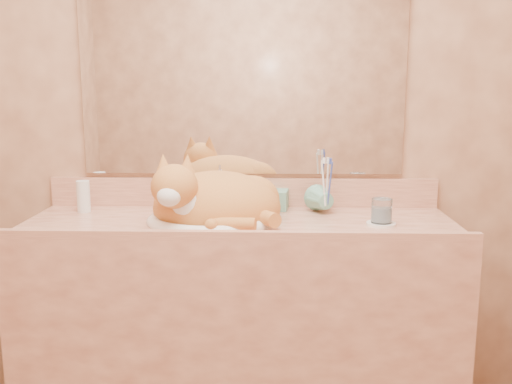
{
  "coord_description": "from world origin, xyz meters",
  "views": [
    {
      "loc": [
        0.12,
        -1.34,
        1.35
      ],
      "look_at": [
        0.06,
        0.7,
        0.96
      ],
      "focal_mm": 40.0,
      "sensor_mm": 36.0,
      "label": 1
    }
  ],
  "objects_px": {
    "cat": "(212,199)",
    "toothbrush_cup": "(327,203)",
    "water_glass": "(382,211)",
    "sink_basin": "(211,203)",
    "vanity_counter": "(240,328)",
    "soap_dispenser": "(276,190)"
  },
  "relations": [
    {
      "from": "vanity_counter",
      "to": "sink_basin",
      "type": "relative_size",
      "value": 3.43
    },
    {
      "from": "water_glass",
      "to": "toothbrush_cup",
      "type": "bearing_deg",
      "value": 139.87
    },
    {
      "from": "vanity_counter",
      "to": "sink_basin",
      "type": "distance_m",
      "value": 0.51
    },
    {
      "from": "sink_basin",
      "to": "vanity_counter",
      "type": "bearing_deg",
      "value": 3.71
    },
    {
      "from": "sink_basin",
      "to": "water_glass",
      "type": "height_order",
      "value": "sink_basin"
    },
    {
      "from": "soap_dispenser",
      "to": "water_glass",
      "type": "xyz_separation_m",
      "value": [
        0.38,
        -0.2,
        -0.04
      ]
    },
    {
      "from": "cat",
      "to": "toothbrush_cup",
      "type": "bearing_deg",
      "value": 14.19
    },
    {
      "from": "sink_basin",
      "to": "toothbrush_cup",
      "type": "xyz_separation_m",
      "value": [
        0.43,
        0.13,
        -0.02
      ]
    },
    {
      "from": "toothbrush_cup",
      "to": "water_glass",
      "type": "xyz_separation_m",
      "value": [
        0.18,
        -0.15,
        0.0
      ]
    },
    {
      "from": "vanity_counter",
      "to": "sink_basin",
      "type": "height_order",
      "value": "sink_basin"
    },
    {
      "from": "sink_basin",
      "to": "soap_dispenser",
      "type": "bearing_deg",
      "value": 29.34
    },
    {
      "from": "cat",
      "to": "water_glass",
      "type": "height_order",
      "value": "cat"
    },
    {
      "from": "sink_basin",
      "to": "cat",
      "type": "distance_m",
      "value": 0.02
    },
    {
      "from": "sink_basin",
      "to": "water_glass",
      "type": "bearing_deg",
      "value": -9.8
    },
    {
      "from": "cat",
      "to": "water_glass",
      "type": "bearing_deg",
      "value": -4.51
    },
    {
      "from": "toothbrush_cup",
      "to": "water_glass",
      "type": "relative_size",
      "value": 1.22
    },
    {
      "from": "sink_basin",
      "to": "water_glass",
      "type": "relative_size",
      "value": 5.32
    },
    {
      "from": "cat",
      "to": "toothbrush_cup",
      "type": "height_order",
      "value": "cat"
    },
    {
      "from": "sink_basin",
      "to": "toothbrush_cup",
      "type": "bearing_deg",
      "value": 9.1
    },
    {
      "from": "vanity_counter",
      "to": "soap_dispenser",
      "type": "xyz_separation_m",
      "value": [
        0.14,
        0.16,
        0.51
      ]
    },
    {
      "from": "sink_basin",
      "to": "cat",
      "type": "height_order",
      "value": "cat"
    },
    {
      "from": "vanity_counter",
      "to": "cat",
      "type": "height_order",
      "value": "cat"
    }
  ]
}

